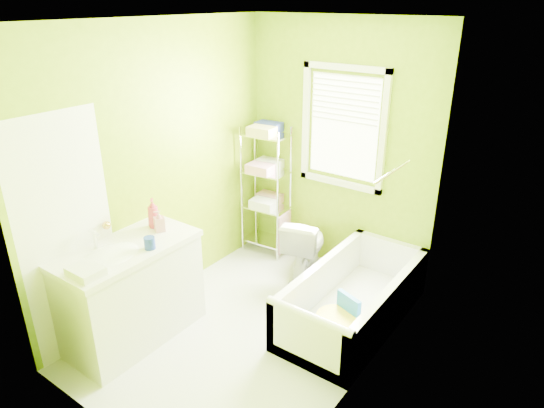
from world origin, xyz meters
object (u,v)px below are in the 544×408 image
Objects in this scene: bathtub at (352,305)px; wire_shelf_unit at (267,177)px; vanity at (131,290)px; toilet at (305,245)px.

bathtub is 1.73m from wire_shelf_unit.
wire_shelf_unit reaches higher than bathtub.
wire_shelf_unit reaches higher than vanity.
wire_shelf_unit is (0.01, 1.93, 0.44)m from vanity.
wire_shelf_unit is at bearing 155.98° from bathtub.
bathtub is 1.09× the size of wire_shelf_unit.
vanity is at bearing -90.17° from wire_shelf_unit.
bathtub is at bearing -24.02° from wire_shelf_unit.
toilet is 0.57× the size of vanity.
vanity is (-0.63, -1.75, 0.13)m from toilet.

